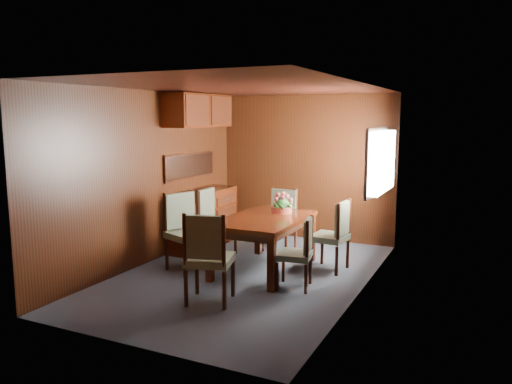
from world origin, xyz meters
The scene contains 11 objects.
ground centered at (0.00, 0.00, 0.00)m, with size 4.50×4.50×0.00m, color #343C47.
room_shell centered at (-0.10, 0.33, 1.63)m, with size 3.06×4.52×2.41m.
sideboard centered at (-1.25, 1.00, 0.45)m, with size 0.48×1.40×0.90m, color #381307.
dining_table centered at (0.13, 0.29, 0.62)m, with size 0.97×1.54×0.72m.
chair_left_near centered at (-0.86, -0.10, 0.58)m, with size 0.62×0.63×1.05m.
chair_left_far centered at (-0.87, 0.64, 0.56)m, with size 0.47×0.49×1.01m.
chair_right_near centered at (0.81, -0.16, 0.48)m, with size 0.46×0.48×0.87m.
chair_right_far centered at (0.98, 0.69, 0.53)m, with size 0.48×0.49×0.96m.
chair_head centered at (0.08, -1.08, 0.57)m, with size 0.60×0.58×1.03m.
chair_foot centered at (-0.08, 1.40, 0.52)m, with size 0.46×0.44×0.94m.
flower_centerpiece centered at (0.22, 0.68, 0.87)m, with size 0.31×0.31×0.31m.
Camera 1 is at (2.81, -5.59, 2.04)m, focal length 35.00 mm.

